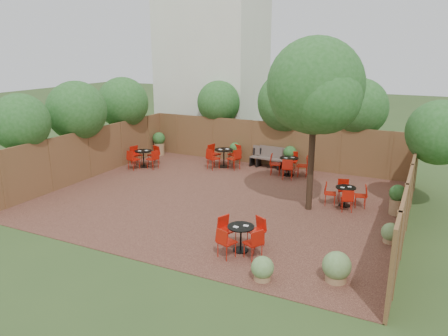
% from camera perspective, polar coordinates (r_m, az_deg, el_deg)
% --- Properties ---
extents(ground, '(80.00, 80.00, 0.00)m').
position_cam_1_polar(ground, '(15.18, -0.29, -4.17)').
color(ground, '#354F23').
rests_on(ground, ground).
extents(courtyard_paving, '(12.00, 10.00, 0.02)m').
position_cam_1_polar(courtyard_paving, '(15.17, -0.29, -4.13)').
color(courtyard_paving, '#3A1E17').
rests_on(courtyard_paving, ground).
extents(fence_back, '(12.00, 0.08, 2.00)m').
position_cam_1_polar(fence_back, '(19.33, 6.33, 3.20)').
color(fence_back, brown).
rests_on(fence_back, ground).
extents(fence_left, '(0.08, 10.00, 2.00)m').
position_cam_1_polar(fence_left, '(18.26, -17.41, 1.81)').
color(fence_left, brown).
rests_on(fence_left, ground).
extents(fence_right, '(0.08, 10.00, 2.00)m').
position_cam_1_polar(fence_right, '(13.44, 23.32, -3.67)').
color(fence_right, brown).
rests_on(fence_right, ground).
extents(neighbour_building, '(5.00, 4.00, 8.00)m').
position_cam_1_polar(neighbour_building, '(23.47, -1.47, 12.89)').
color(neighbour_building, silver).
rests_on(neighbour_building, ground).
extents(overhang_foliage, '(15.39, 10.56, 2.73)m').
position_cam_1_polar(overhang_foliage, '(18.05, -0.24, 7.92)').
color(overhang_foliage, '#21571C').
rests_on(overhang_foliage, ground).
extents(courtyard_tree, '(3.04, 2.98, 5.51)m').
position_cam_1_polar(courtyard_tree, '(13.62, 11.97, 9.96)').
color(courtyard_tree, black).
rests_on(courtyard_tree, courtyard_paving).
extents(park_bench_left, '(1.53, 0.57, 0.93)m').
position_cam_1_polar(park_bench_left, '(19.02, 6.66, 1.42)').
color(park_bench_left, brown).
rests_on(park_bench_left, courtyard_paving).
extents(park_bench_right, '(1.48, 0.60, 0.89)m').
position_cam_1_polar(park_bench_right, '(19.13, 5.67, 1.48)').
color(park_bench_right, brown).
rests_on(park_bench_right, courtyard_paving).
extents(bistro_tables, '(10.51, 8.75, 0.92)m').
position_cam_1_polar(bistro_tables, '(16.76, 1.82, -0.61)').
color(bistro_tables, black).
rests_on(bistro_tables, courtyard_paving).
extents(planters, '(11.88, 4.10, 1.13)m').
position_cam_1_polar(planters, '(18.63, 2.95, 1.47)').
color(planters, '#95724A').
rests_on(planters, courtyard_paving).
extents(low_shrubs, '(2.95, 3.90, 0.71)m').
position_cam_1_polar(low_shrubs, '(10.75, 14.29, -11.57)').
color(low_shrubs, '#95724A').
rests_on(low_shrubs, courtyard_paving).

